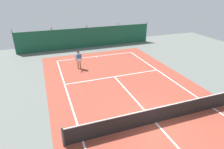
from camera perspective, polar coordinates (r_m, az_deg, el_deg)
ground_plane at (r=11.45m, az=12.57°, el=-13.54°), size 36.00×36.00×0.00m
court_surface at (r=11.44m, az=12.57°, el=-13.53°), size 11.02×26.60×0.01m
tennis_net at (r=11.14m, az=12.81°, el=-11.47°), size 10.12×0.10×1.10m
back_fence at (r=24.89m, az=-7.38°, el=9.68°), size 16.30×0.98×2.70m
tennis_player at (r=17.86m, az=-9.70°, el=4.56°), size 0.75×0.73×1.64m
tennis_ball_near_player at (r=14.06m, az=-7.40°, el=-5.17°), size 0.07×0.07×0.07m
tennis_ball_midcourt at (r=13.62m, az=-9.17°, el=-6.35°), size 0.07×0.07×0.07m
parked_car at (r=26.81m, az=-5.61°, el=11.21°), size 2.16×4.28×1.68m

